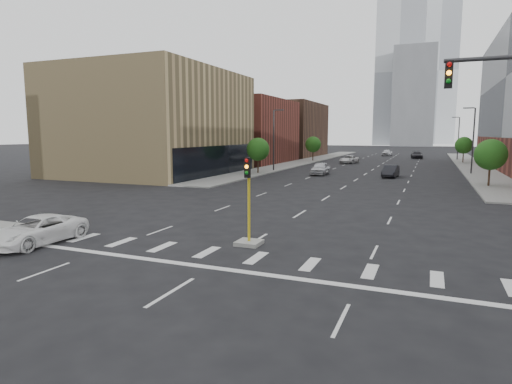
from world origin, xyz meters
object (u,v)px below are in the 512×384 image
Objects in this scene: car_deep_right at (417,155)px; median_traffic_signal at (249,226)px; car_distant at (387,153)px; car_mid_right at (391,171)px; car_near_left at (320,168)px; car_far_left at (349,159)px; parked_minivan at (37,230)px.

median_traffic_signal is at bearing -100.07° from car_deep_right.
car_deep_right is at bearing -47.32° from car_distant.
median_traffic_signal reaches higher than car_deep_right.
median_traffic_signal reaches higher than car_mid_right.
car_deep_right is at bearing 75.55° from car_near_left.
parked_minivan is (-4.04, -66.11, -0.04)m from car_far_left.
median_traffic_signal is 38.23m from car_near_left.
car_deep_right is at bearing 86.35° from median_traffic_signal.
car_far_left is (-5.96, 62.29, -0.23)m from median_traffic_signal.
parked_minivan is at bearing -104.14° from car_mid_right.
car_near_left reaches higher than car_distant.
car_far_left is at bearing 87.28° from parked_minivan.
car_far_left is at bearing 89.82° from car_near_left.
median_traffic_signal is 0.87× the size of car_near_left.
car_distant is 97.84m from parked_minivan.
median_traffic_signal is at bearing 21.68° from parked_minivan.
car_mid_right is (3.59, 37.98, -0.20)m from median_traffic_signal.
median_traffic_signal is 0.82× the size of car_far_left.
car_near_left is 9.16m from car_mid_right.
car_mid_right is at bearing -78.24° from car_distant.
car_far_left is at bearing 115.32° from car_mid_right.
car_far_left is 24.32m from car_deep_right.
median_traffic_signal reaches higher than parked_minivan.
parked_minivan is (-13.59, -41.80, -0.07)m from car_mid_right.
car_mid_right is 0.96× the size of car_distant.
car_near_left is 0.91× the size of car_deep_right.
car_near_left is at bearing -175.12° from car_mid_right.
car_near_left is at bearing -87.63° from car_distant.
car_near_left reaches higher than car_mid_right.
median_traffic_signal is 38.15m from car_mid_right.
parked_minivan is at bearing -106.35° from car_deep_right.
median_traffic_signal is 0.94× the size of car_mid_right.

